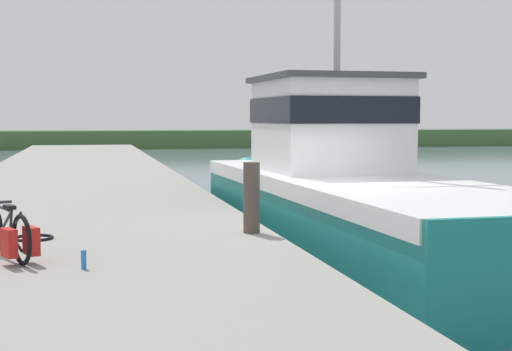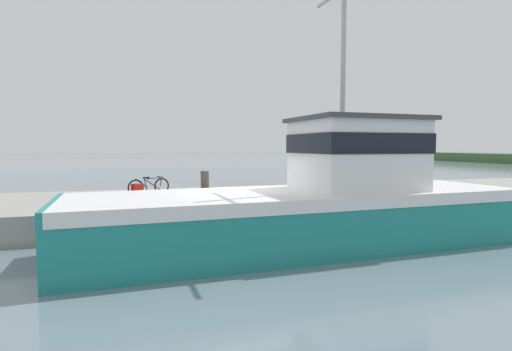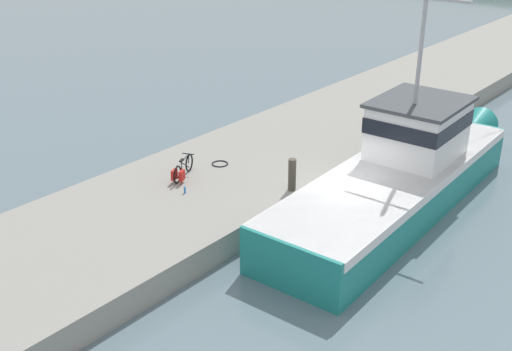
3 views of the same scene
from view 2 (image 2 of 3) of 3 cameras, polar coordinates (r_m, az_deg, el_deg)
ground_plane at (r=11.51m, az=-2.31°, el=-9.67°), size 320.00×320.00×0.00m
dock_pier at (r=15.66m, az=-6.48°, el=-4.38°), size 6.34×80.00×0.86m
fishing_boat_main at (r=11.25m, az=10.19°, el=-3.64°), size 3.80×14.83×8.16m
bicycle_touring at (r=15.99m, az=-15.58°, el=-1.60°), size 0.84×1.60×0.71m
mooring_post at (r=12.68m, az=-7.31°, el=-1.89°), size 0.26×0.26×1.12m
hose_coil at (r=16.03m, az=-9.10°, el=-2.57°), size 0.60×0.60×0.04m
water_bottle_by_bike at (r=15.12m, az=-18.27°, el=-2.78°), size 0.06×0.06×0.23m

